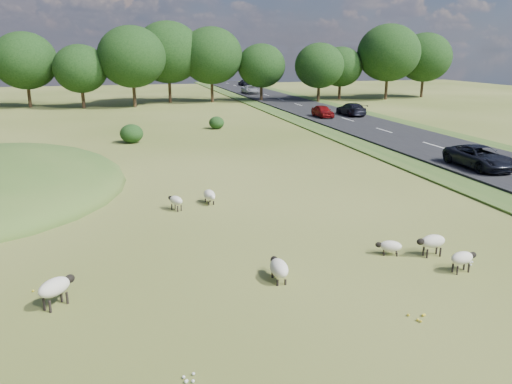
# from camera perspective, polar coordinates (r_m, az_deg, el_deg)

# --- Properties ---
(ground) EXTENTS (160.00, 160.00, 0.00)m
(ground) POSITION_cam_1_polar(r_m,az_deg,el_deg) (39.26, -8.97, 4.58)
(ground) COLOR #43541A
(ground) RESTS_ON ground
(road) EXTENTS (8.00, 150.00, 0.25)m
(road) POSITION_cam_1_polar(r_m,az_deg,el_deg) (54.46, 11.34, 7.74)
(road) COLOR black
(road) RESTS_ON ground
(treeline) EXTENTS (96.28, 14.66, 11.70)m
(treeline) POSITION_cam_1_polar(r_m,az_deg,el_deg) (73.81, -13.24, 14.72)
(treeline) COLOR black
(treeline) RESTS_ON ground
(shrubs) EXTENTS (22.98, 9.02, 1.59)m
(shrubs) POSITION_cam_1_polar(r_m,az_deg,el_deg) (47.07, -16.47, 6.88)
(shrubs) COLOR black
(shrubs) RESTS_ON ground
(sheep_0) EXTENTS (0.66, 1.26, 0.71)m
(sheep_0) POSITION_cam_1_polar(r_m,az_deg,el_deg) (25.58, -5.33, -0.37)
(sheep_0) COLOR #BFB89E
(sheep_0) RESTS_ON ground
(sheep_1) EXTENTS (1.21, 1.20, 0.94)m
(sheep_1) POSITION_cam_1_polar(r_m,az_deg,el_deg) (16.59, -21.97, -10.04)
(sheep_1) COLOR #BFB89E
(sheep_1) RESTS_ON ground
(sheep_2) EXTENTS (1.18, 0.53, 0.86)m
(sheep_2) POSITION_cam_1_polar(r_m,az_deg,el_deg) (20.14, 19.48, -5.35)
(sheep_2) COLOR #BFB89E
(sheep_2) RESTS_ON ground
(sheep_3) EXTENTS (1.04, 0.73, 0.58)m
(sheep_3) POSITION_cam_1_polar(r_m,az_deg,el_deg) (19.87, 15.06, -5.99)
(sheep_3) COLOR #BFB89E
(sheep_3) RESTS_ON ground
(sheep_4) EXTENTS (0.61, 1.32, 0.76)m
(sheep_4) POSITION_cam_1_polar(r_m,az_deg,el_deg) (17.12, 2.61, -8.63)
(sheep_4) COLOR #BFB89E
(sheep_4) RESTS_ON ground
(sheep_5) EXTENTS (0.80, 1.03, 0.73)m
(sheep_5) POSITION_cam_1_polar(r_m,az_deg,el_deg) (24.70, -9.16, -0.95)
(sheep_5) COLOR #BFB89E
(sheep_5) RESTS_ON ground
(sheep_6) EXTENTS (1.10, 0.58, 0.78)m
(sheep_6) POSITION_cam_1_polar(r_m,az_deg,el_deg) (19.14, 22.54, -6.98)
(sheep_6) COLOR #BFB89E
(sheep_6) RESTS_ON ground
(car_0) EXTENTS (2.02, 4.97, 1.44)m
(car_0) POSITION_cam_1_polar(r_m,az_deg,el_deg) (59.83, 10.82, 9.29)
(car_0) COLOR black
(car_0) RESTS_ON road
(car_2) EXTENTS (2.34, 5.07, 1.41)m
(car_2) POSITION_cam_1_polar(r_m,az_deg,el_deg) (35.26, 24.18, 3.67)
(car_2) COLOR black
(car_2) RESTS_ON road
(car_3) EXTENTS (1.74, 4.28, 1.24)m
(car_3) POSITION_cam_1_polar(r_m,az_deg,el_deg) (109.31, -1.38, 12.40)
(car_3) COLOR black
(car_3) RESTS_ON road
(car_5) EXTENTS (2.30, 4.99, 1.39)m
(car_5) POSITION_cam_1_polar(r_m,az_deg,el_deg) (88.87, -0.66, 11.63)
(car_5) COLOR #AFB3B7
(car_5) RESTS_ON road
(car_6) EXTENTS (1.57, 3.91, 1.33)m
(car_6) POSITION_cam_1_polar(r_m,az_deg,el_deg) (57.76, 7.63, 9.15)
(car_6) COLOR maroon
(car_6) RESTS_ON road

